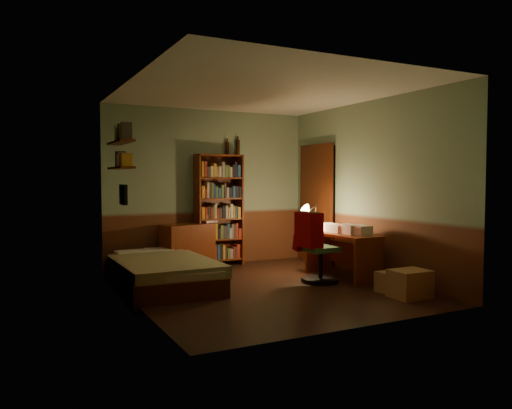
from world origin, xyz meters
name	(u,v)px	position (x,y,z in m)	size (l,w,h in m)	color
floor	(264,288)	(0.00, 0.00, -0.01)	(3.50, 4.00, 0.02)	black
ceiling	(265,90)	(0.00, 0.00, 2.61)	(3.50, 4.00, 0.02)	silver
wall_back	(209,188)	(0.00, 2.01, 1.30)	(3.50, 0.02, 2.60)	gray
wall_left	(131,192)	(-1.76, 0.00, 1.30)	(0.02, 4.00, 2.60)	gray
wall_right	(369,189)	(1.76, 0.00, 1.30)	(0.02, 4.00, 2.60)	gray
wall_front	(362,195)	(0.00, -2.01, 1.30)	(3.50, 0.02, 2.60)	gray
doorway	(318,205)	(1.72, 1.30, 1.00)	(0.06, 0.90, 2.00)	black
door_trim	(316,205)	(1.69, 1.30, 1.00)	(0.02, 0.98, 2.08)	#391708
bed	(161,262)	(-1.19, 0.78, 0.32)	(1.15, 2.15, 0.64)	#617145
dresser	(187,247)	(-0.46, 1.76, 0.36)	(0.82, 0.41, 0.73)	#5B230B
mini_stereo	(208,218)	(-0.06, 1.89, 0.80)	(0.26, 0.20, 0.14)	#B2B2B7
bookshelf	(219,210)	(0.12, 1.85, 0.93)	(0.79, 0.25, 1.85)	#5B230B
bottle_left	(227,148)	(0.32, 1.96, 1.97)	(0.06, 0.06, 0.23)	black
bottle_right	(238,148)	(0.52, 1.96, 1.99)	(0.07, 0.07, 0.26)	black
desk	(342,256)	(1.31, 0.05, 0.33)	(0.51, 1.23, 0.66)	#5B230B
paper_stack	(328,226)	(1.40, 0.54, 0.71)	(0.19, 0.27, 0.11)	silver
desk_lamp	(316,212)	(1.25, 0.65, 0.94)	(0.17, 0.17, 0.56)	black
office_chair	(321,244)	(0.87, -0.04, 0.53)	(0.53, 0.47, 1.06)	#366439
red_jacket	(322,190)	(0.76, -0.22, 1.30)	(0.22, 0.40, 0.48)	#A90609
wall_shelf_lower	(121,168)	(-1.64, 1.10, 1.60)	(0.20, 0.90, 0.03)	#5B230B
wall_shelf_upper	(121,142)	(-1.64, 1.10, 1.95)	(0.20, 0.90, 0.03)	#5B230B
framed_picture	(123,195)	(-1.72, 0.60, 1.25)	(0.04, 0.32, 0.26)	black
cardboard_box_a	(410,284)	(1.32, -1.30, 0.17)	(0.45, 0.36, 0.34)	#9E7346
cardboard_box_b	(393,282)	(1.34, -0.99, 0.13)	(0.37, 0.31, 0.26)	#9E7346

